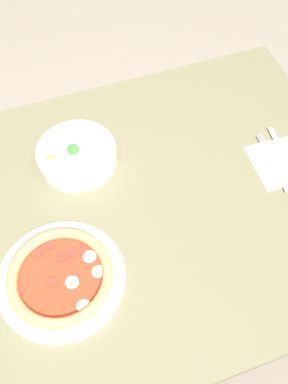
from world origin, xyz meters
name	(u,v)px	position (x,y,z in m)	size (l,w,h in m)	color
ground_plane	(125,307)	(0.00, 0.00, 0.00)	(8.00, 8.00, 0.00)	gray
dining_table	(117,231)	(0.00, 0.00, 0.66)	(1.35, 0.90, 0.76)	#706B4C
pizza	(61,277)	(-0.17, -0.13, 0.78)	(0.30, 0.30, 0.04)	white
bowl	(77,154)	(-0.04, 0.19, 0.79)	(0.22, 0.22, 0.07)	white
napkin	(279,161)	(0.48, 0.00, 0.76)	(0.16, 0.16, 0.00)	white
fork	(273,163)	(0.46, 0.00, 0.77)	(0.03, 0.20, 0.00)	silver
knife	(287,161)	(0.50, -0.01, 0.76)	(0.04, 0.23, 0.01)	silver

